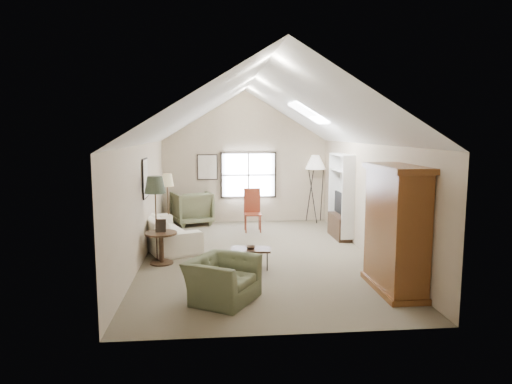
{
  "coord_description": "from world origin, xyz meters",
  "views": [
    {
      "loc": [
        -0.96,
        -9.9,
        2.79
      ],
      "look_at": [
        0.0,
        0.4,
        1.4
      ],
      "focal_mm": 32.0,
      "sensor_mm": 36.0,
      "label": 1
    }
  ],
  "objects": [
    {
      "name": "tan_lamp",
      "position": [
        -2.2,
        2.42,
        0.84
      ],
      "size": [
        0.44,
        0.44,
        1.68
      ],
      "primitive_type": null,
      "rotation": [
        0.0,
        0.0,
        0.38
      ],
      "color": "tan",
      "rests_on": "ground"
    },
    {
      "name": "room_shell",
      "position": [
        0.0,
        0.0,
        3.21
      ],
      "size": [
        5.01,
        8.01,
        4.0
      ],
      "color": "#6D634E",
      "rests_on": "ground"
    },
    {
      "name": "side_chair",
      "position": [
        0.11,
        2.55,
        0.6
      ],
      "size": [
        0.46,
        0.46,
        1.19
      ],
      "primitive_type": "cube",
      "rotation": [
        0.0,
        0.0,
        -0.0
      ],
      "color": "maroon",
      "rests_on": "ground"
    },
    {
      "name": "armoire",
      "position": [
        2.18,
        -2.4,
        1.1
      ],
      "size": [
        0.6,
        1.5,
        2.2
      ],
      "primitive_type": "cube",
      "color": "brown",
      "rests_on": "ground"
    },
    {
      "name": "side_table",
      "position": [
        -2.08,
        -0.38,
        0.34
      ],
      "size": [
        0.88,
        0.88,
        0.67
      ],
      "primitive_type": "cylinder",
      "rotation": [
        0.0,
        0.0,
        0.38
      ],
      "color": "#3C2618",
      "rests_on": "ground"
    },
    {
      "name": "wall_art",
      "position": [
        -1.88,
        1.94,
        1.73
      ],
      "size": [
        1.97,
        3.71,
        0.88
      ],
      "color": "black",
      "rests_on": "room_shell"
    },
    {
      "name": "window",
      "position": [
        0.1,
        3.96,
        1.45
      ],
      "size": [
        1.72,
        0.08,
        1.42
      ],
      "primitive_type": "cube",
      "color": "black",
      "rests_on": "room_shell"
    },
    {
      "name": "coffee_table",
      "position": [
        -0.23,
        -0.9,
        0.21
      ],
      "size": [
        0.86,
        0.55,
        0.41
      ],
      "primitive_type": "cube",
      "rotation": [
        0.0,
        0.0,
        -0.12
      ],
      "color": "#3E2919",
      "rests_on": "ground"
    },
    {
      "name": "sofa",
      "position": [
        -2.18,
        1.22,
        0.39
      ],
      "size": [
        1.97,
        2.89,
        0.79
      ],
      "primitive_type": "imported",
      "rotation": [
        0.0,
        0.0,
        1.95
      ],
      "color": "white",
      "rests_on": "ground"
    },
    {
      "name": "armchair_far",
      "position": [
        -1.63,
        3.7,
        0.5
      ],
      "size": [
        1.37,
        1.39,
        1.0
      ],
      "primitive_type": "imported",
      "rotation": [
        0.0,
        0.0,
        3.49
      ],
      "color": "#616748",
      "rests_on": "ground"
    },
    {
      "name": "tv_panel",
      "position": [
        2.32,
        1.6,
        0.92
      ],
      "size": [
        0.05,
        0.9,
        0.55
      ],
      "primitive_type": "cube",
      "color": "black",
      "rests_on": "media_console"
    },
    {
      "name": "armchair_near",
      "position": [
        -0.84,
        -2.62,
        0.36
      ],
      "size": [
        1.39,
        1.43,
        0.71
      ],
      "primitive_type": "imported",
      "rotation": [
        0.0,
        0.0,
        1.03
      ],
      "color": "#535C40",
      "rests_on": "ground"
    },
    {
      "name": "skylight",
      "position": [
        1.3,
        0.9,
        3.22
      ],
      "size": [
        0.8,
        1.2,
        0.52
      ],
      "primitive_type": null,
      "color": "white",
      "rests_on": "room_shell"
    },
    {
      "name": "tv_alcove",
      "position": [
        2.34,
        1.6,
        1.15
      ],
      "size": [
        0.32,
        1.3,
        2.1
      ],
      "primitive_type": "cube",
      "color": "white",
      "rests_on": "ground"
    },
    {
      "name": "dark_lamp",
      "position": [
        -2.2,
        -0.18,
        0.94
      ],
      "size": [
        0.58,
        0.58,
        1.88
      ],
      "primitive_type": null,
      "rotation": [
        0.0,
        0.0,
        0.38
      ],
      "color": "#272F21",
      "rests_on": "ground"
    },
    {
      "name": "bowl",
      "position": [
        -0.23,
        -0.9,
        0.44
      ],
      "size": [
        0.22,
        0.22,
        0.05
      ],
      "primitive_type": "imported",
      "rotation": [
        0.0,
        0.0,
        -0.12
      ],
      "color": "#312214",
      "rests_on": "coffee_table"
    },
    {
      "name": "media_console",
      "position": [
        2.32,
        1.6,
        0.3
      ],
      "size": [
        0.34,
        1.18,
        0.6
      ],
      "primitive_type": "cube",
      "color": "#382316",
      "rests_on": "ground"
    },
    {
      "name": "tripod_lamp",
      "position": [
        2.12,
        3.7,
        1.05
      ],
      "size": [
        0.61,
        0.61,
        2.1
      ],
      "primitive_type": null,
      "rotation": [
        0.0,
        0.0,
        0.0
      ],
      "color": "white",
      "rests_on": "ground"
    }
  ]
}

